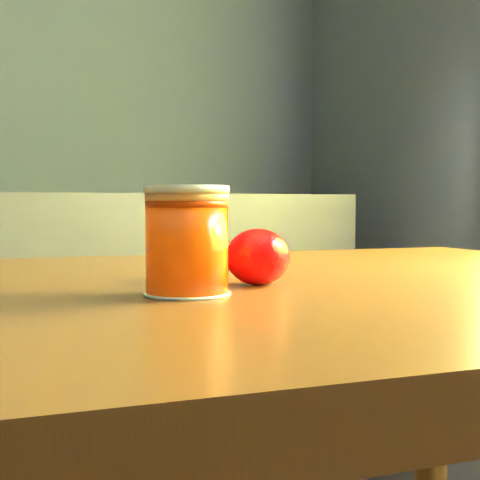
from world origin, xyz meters
name	(u,v)px	position (x,y,z in m)	size (l,w,h in m)	color
table	(235,383)	(0.85, 0.18, 0.69)	(1.07, 0.75, 0.80)	brown
juice_glass	(187,241)	(0.78, 0.09, 0.84)	(0.07, 0.07, 0.09)	#EC4104
orange_front	(258,257)	(0.86, 0.14, 0.82)	(0.06, 0.06, 0.05)	#FF0B05
orange_back	(206,256)	(0.83, 0.19, 0.82)	(0.06, 0.06, 0.05)	#FF0B05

